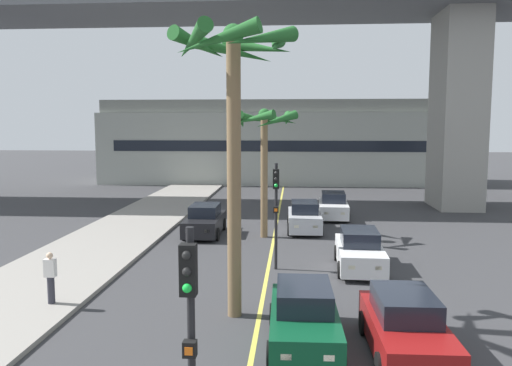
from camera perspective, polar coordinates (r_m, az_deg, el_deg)
The scene contains 15 objects.
sidewalk_left at distance 18.68m, azimuth -25.32°, elevation -11.59°, with size 4.80×80.00×0.15m, color gray.
lane_stripe_center at distance 24.07m, azimuth 1.81°, elevation -7.13°, with size 0.14×56.00×0.01m, color #DBCC4C.
bridge_overpass at distance 36.80m, azimuth 4.46°, elevation 19.36°, with size 84.79×8.00×17.35m.
pier_building_backdrop at distance 50.80m, azimuth 3.20°, elevation 4.53°, with size 35.28×8.04×7.98m.
car_queue_front at distance 27.70m, azimuth 5.41°, elevation -3.83°, with size 1.89×4.13×1.56m.
car_queue_second at distance 31.68m, azimuth 8.59°, elevation -2.56°, with size 1.95×4.16×1.56m.
car_queue_third at distance 20.77m, azimuth 11.44°, elevation -7.43°, with size 1.92×4.14×1.56m.
car_queue_fourth at distance 26.67m, azimuth -5.73°, elevation -4.23°, with size 1.85×4.11×1.56m.
car_queue_fifth at distance 13.71m, azimuth 5.36°, elevation -14.72°, with size 1.90×4.13×1.56m.
car_queue_sixth at distance 13.59m, azimuth 16.26°, elevation -15.16°, with size 1.89×4.13×1.56m.
traffic_light_median_near at distance 7.90m, azimuth -7.33°, elevation -15.61°, with size 0.24×0.37×4.20m.
traffic_light_median_far at distance 19.89m, azimuth 2.24°, elevation -2.07°, with size 0.24×0.37×4.20m.
palm_tree_near_median at distance 14.86m, azimuth -2.47°, elevation 10.98°, with size 3.69×3.70×8.50m.
palm_tree_mid_median at distance 25.51m, azimuth 1.02°, elevation 5.71°, with size 3.34×3.54×6.47m.
pedestrian_near_crosswalk at distance 17.32m, azimuth -21.89°, elevation -9.66°, with size 0.34×0.22×1.62m.
Camera 1 is at (1.01, 0.63, 5.68)m, focal length 35.95 mm.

